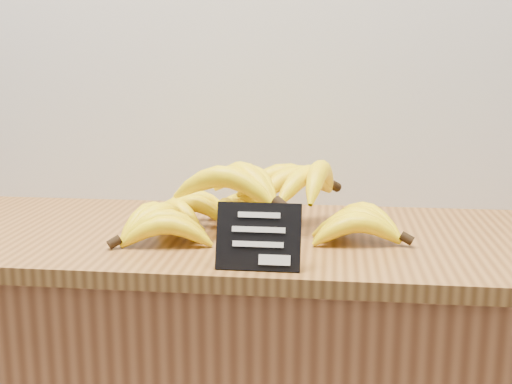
# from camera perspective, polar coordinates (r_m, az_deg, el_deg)

# --- Properties ---
(counter_top) EXTENTS (1.35, 0.54, 0.03)m
(counter_top) POSITION_cam_1_polar(r_m,az_deg,el_deg) (1.27, 0.27, -4.20)
(counter_top) COLOR olive
(counter_top) RESTS_ON counter
(chalkboard_sign) EXTENTS (0.14, 0.04, 0.11)m
(chalkboard_sign) POSITION_cam_1_polar(r_m,az_deg,el_deg) (1.03, 0.22, -3.99)
(chalkboard_sign) COLOR black
(chalkboard_sign) RESTS_ON counter_top
(banana_pile) EXTENTS (0.55, 0.33, 0.13)m
(banana_pile) POSITION_cam_1_polar(r_m,az_deg,el_deg) (1.24, -0.57, -0.93)
(banana_pile) COLOR #FFE90A
(banana_pile) RESTS_ON counter_top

